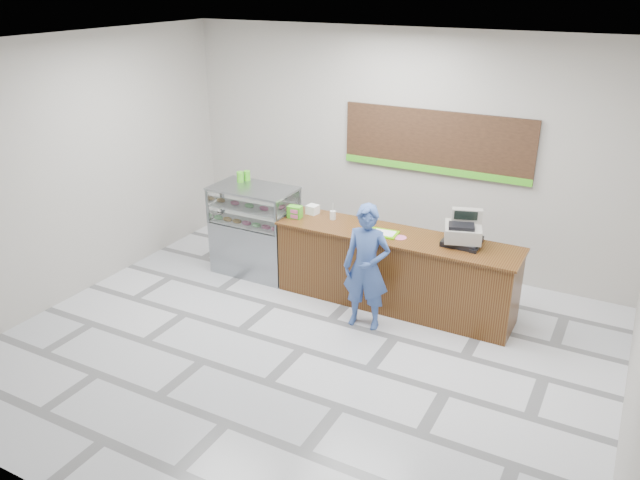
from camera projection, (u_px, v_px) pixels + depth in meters
The scene contains 16 objects.
floor at pixel (301, 349), 7.50m from camera, with size 7.00×7.00×0.00m, color silver.
back_wall at pixel (400, 150), 9.25m from camera, with size 7.00×7.00×0.00m, color #B2ACA3.
ceiling at pixel (297, 46), 6.13m from camera, with size 7.00×7.00×0.00m, color silver.
sales_counter at pixel (394, 270), 8.32m from camera, with size 3.26×0.76×1.03m.
display_case at pixel (255, 230), 9.22m from camera, with size 1.22×0.72×1.33m.
menu_board at pixel (436, 143), 8.90m from camera, with size 2.80×0.06×0.90m.
cash_register at pixel (463, 232), 7.80m from camera, with size 0.56×0.58×0.42m.
card_terminal at pixel (474, 249), 7.63m from camera, with size 0.09×0.17×0.04m, color black.
serving_tray at pixel (383, 233), 8.14m from camera, with size 0.41×0.31×0.02m.
napkin_box at pixel (313, 209), 8.81m from camera, with size 0.15×0.15×0.13m, color white.
straw_cup at pixel (333, 215), 8.61m from camera, with size 0.08×0.08×0.12m, color silver.
promo_box at pixel (295, 212), 8.66m from camera, with size 0.19×0.13×0.17m, color #49BD22.
donut_decal at pixel (400, 238), 8.03m from camera, with size 0.17×0.17×0.00m, color #D2598E.
green_cup_left at pixel (240, 177), 9.18m from camera, with size 0.10×0.10×0.16m, color #49BD22.
green_cup_right at pixel (247, 176), 9.25m from camera, with size 0.10×0.10×0.15m, color #49BD22.
customer at pixel (367, 267), 7.72m from camera, with size 0.59×0.39×1.63m, color #385496.
Camera 1 is at (3.21, -5.53, 4.15)m, focal length 35.00 mm.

